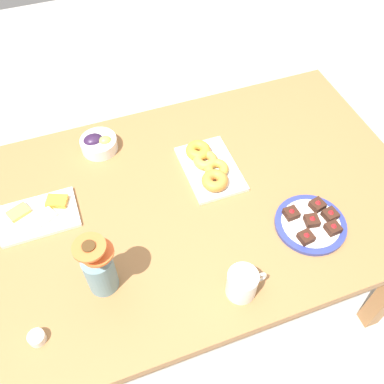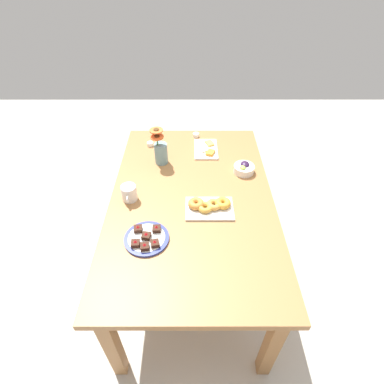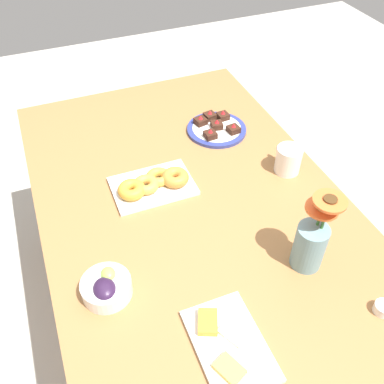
% 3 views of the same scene
% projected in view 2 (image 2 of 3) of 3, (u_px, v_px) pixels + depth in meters
% --- Properties ---
extents(ground_plane, '(6.00, 6.00, 0.00)m').
position_uv_depth(ground_plane, '(192.00, 266.00, 2.34)').
color(ground_plane, '#B7B2A8').
extents(dining_table, '(1.60, 1.00, 0.74)m').
position_uv_depth(dining_table, '(192.00, 207.00, 1.90)').
color(dining_table, '#9E6B3D').
rests_on(dining_table, ground_plane).
extents(coffee_mug, '(0.13, 0.09, 0.10)m').
position_uv_depth(coffee_mug, '(129.00, 193.00, 1.80)').
color(coffee_mug, white).
rests_on(coffee_mug, dining_table).
extents(grape_bowl, '(0.14, 0.14, 0.07)m').
position_uv_depth(grape_bowl, '(244.00, 168.00, 2.01)').
color(grape_bowl, white).
rests_on(grape_bowl, dining_table).
extents(cheese_platter, '(0.26, 0.17, 0.03)m').
position_uv_depth(cheese_platter, '(206.00, 149.00, 2.22)').
color(cheese_platter, white).
rests_on(cheese_platter, dining_table).
extents(croissant_platter, '(0.19, 0.28, 0.05)m').
position_uv_depth(croissant_platter, '(210.00, 206.00, 1.75)').
color(croissant_platter, white).
rests_on(croissant_platter, dining_table).
extents(jam_cup_honey, '(0.05, 0.05, 0.03)m').
position_uv_depth(jam_cup_honey, '(150.00, 144.00, 2.27)').
color(jam_cup_honey, white).
rests_on(jam_cup_honey, dining_table).
extents(jam_cup_berry, '(0.05, 0.05, 0.03)m').
position_uv_depth(jam_cup_berry, '(196.00, 135.00, 2.36)').
color(jam_cup_berry, white).
rests_on(jam_cup_berry, dining_table).
extents(dessert_plate, '(0.24, 0.24, 0.05)m').
position_uv_depth(dessert_plate, '(147.00, 238.00, 1.59)').
color(dessert_plate, navy).
rests_on(dessert_plate, dining_table).
extents(flower_vase, '(0.11, 0.11, 0.26)m').
position_uv_depth(flower_vase, '(161.00, 151.00, 2.06)').
color(flower_vase, '#6B939E').
rests_on(flower_vase, dining_table).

